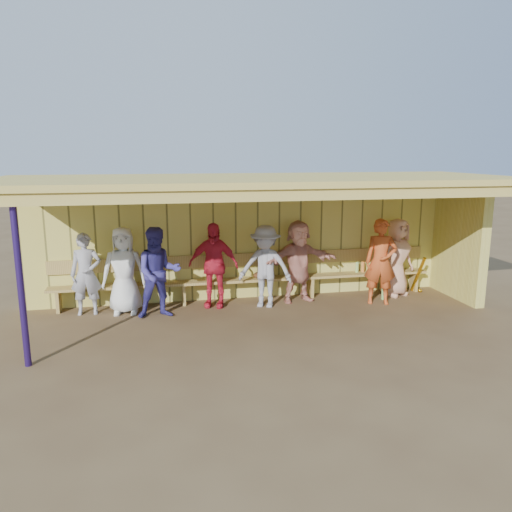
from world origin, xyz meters
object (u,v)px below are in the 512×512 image
Objects in this scene: player_f at (298,261)px; player_h at (397,257)px; player_b at (124,270)px; player_d at (213,265)px; bench at (248,274)px; player_a at (86,274)px; player_g at (381,262)px; player_e at (265,267)px; player_c at (158,273)px.

player_f is 1.01× the size of player_h.
player_d is (1.64, 0.07, 0.01)m from player_b.
player_d is 0.21× the size of bench.
bench is at bearing 154.08° from player_h.
player_f is at bearing -0.33° from player_a.
player_d reaches higher than player_h.
player_g is 2.60m from bench.
player_e is 2.25m from player_g.
player_c is at bearing -161.75° from player_g.
player_d is 0.99m from player_e.
player_a is at bearing -166.17° from player_g.
player_b is 1.02× the size of player_e.
player_e reaches higher than player_a.
player_c is (1.28, -0.44, 0.07)m from player_a.
player_c is 1.93m from bench.
player_c is at bearing -138.49° from player_d.
player_d is 1.03× the size of player_e.
player_h is (6.09, 0.00, 0.05)m from player_a.
player_e is at bearing -167.61° from player_g.
player_h is (0.58, 0.46, -0.03)m from player_g.
player_f is (1.68, 0.00, -0.00)m from player_d.
player_e is (0.96, -0.22, -0.02)m from player_d.
player_a is at bearing 178.13° from player_b.
player_g reaches higher than player_c.
player_a is 3.99m from player_f.
player_d is at bearing 6.60° from player_b.
player_g is 0.22× the size of bench.
player_g reaches higher than player_d.
player_g is (3.20, -0.46, 0.02)m from player_d.
player_d is at bearing -169.61° from player_g.
player_a is 3.07m from bench.
player_h reaches higher than player_e.
player_d is 3.23m from player_g.
player_c reaches higher than player_a.
player_g is at bearing -25.74° from player_f.
player_b reaches higher than player_a.
player_h is 3.07m from bench.
player_f is (3.99, 0.00, 0.06)m from player_a.
player_a is 2.31m from player_d.
player_d is at bearing 159.80° from player_h.
player_f is 1.59m from player_g.
player_f is 1.03m from bench.
player_c is 0.21× the size of bench.
player_d is at bearing 171.25° from player_f.
player_b is 5.42m from player_h.
player_f is 2.10m from player_h.
player_g is at bearing 10.36° from player_d.
player_a is 0.95× the size of player_e.
player_e is (1.99, 0.22, -0.03)m from player_c.
player_a is 0.90× the size of player_g.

